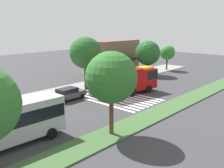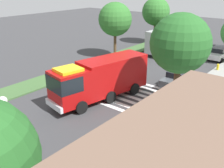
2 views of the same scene
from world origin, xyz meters
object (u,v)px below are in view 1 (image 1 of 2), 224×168
transit_bus (3,123)px  sidewalk_tree_center (85,53)px  parked_car_east (68,94)px  sidewalk_tree_east (148,53)px  sidewalk_tree_far_east (167,52)px  bus_stop_shelter (126,69)px  street_lamp (144,57)px  bench_near_shelter (111,79)px  median_tree_west (111,78)px  fire_truck (129,80)px  fire_hydrant (8,106)px

transit_bus → sidewalk_tree_center: sidewalk_tree_center is taller
parked_car_east → sidewalk_tree_east: 21.62m
parked_car_east → sidewalk_tree_far_east: bearing=2.6°
transit_bus → bus_stop_shelter: transit_bus is taller
street_lamp → parked_car_east: bearing=-174.7°
bench_near_shelter → sidewalk_tree_center: size_ratio=0.20×
sidewalk_tree_center → median_tree_west: 16.82m
fire_truck → sidewalk_tree_center: bearing=123.2°
parked_car_east → bus_stop_shelter: bearing=8.4°
sidewalk_tree_east → bench_near_shelter: bearing=177.0°
transit_bus → sidewalk_tree_far_east: sidewalk_tree_far_east is taller
transit_bus → sidewalk_tree_center: (17.13, 9.24, 3.49)m
sidewalk_tree_center → sidewalk_tree_far_east: (23.37, -0.00, -1.77)m
fire_truck → sidewalk_tree_far_east: 21.82m
transit_bus → sidewalk_tree_center: size_ratio=1.29×
fire_truck → parked_car_east: size_ratio=2.09×
bus_stop_shelter → fire_hydrant: 22.65m
sidewalk_tree_center → transit_bus: bearing=-151.7°
parked_car_east → street_lamp: size_ratio=0.79×
parked_car_east → median_tree_west: bearing=-112.3°
bus_stop_shelter → sidewalk_tree_far_east: (13.31, -0.52, 1.96)m
sidewalk_tree_east → sidewalk_tree_far_east: 7.32m
street_lamp → median_tree_west: (-23.91, -13.47, 1.57)m
fire_truck → parked_car_east: 8.78m
parked_car_east → bench_near_shelter: 11.54m
bus_stop_shelter → sidewalk_tree_center: size_ratio=0.45×
fire_truck → median_tree_west: size_ratio=1.33×
median_tree_west → bench_near_shelter: bearing=42.7°
transit_bus → median_tree_west: size_ratio=1.37×
sidewalk_tree_far_east → sidewalk_tree_east: bearing=180.0°
bench_near_shelter → sidewalk_tree_far_east: bearing=-1.7°
street_lamp → bus_stop_shelter: bearing=167.9°
fire_truck → fire_hydrant: fire_truck is taller
bus_stop_shelter → sidewalk_tree_east: (6.00, -0.52, 2.44)m
fire_truck → bench_near_shelter: size_ratio=6.18×
parked_car_east → bench_near_shelter: size_ratio=2.96×
parked_car_east → fire_hydrant: size_ratio=6.76×
sidewalk_tree_east → fire_truck: bearing=-155.2°
bus_stop_shelter → fire_hydrant: bearing=-177.4°
sidewalk_tree_center → sidewalk_tree_east: size_ratio=1.19×
sidewalk_tree_far_east → bench_near_shelter: bearing=178.3°
street_lamp → fire_hydrant: 27.11m
bench_near_shelter → parked_car_east: bearing=-166.4°
transit_bus → bus_stop_shelter: (27.19, 9.77, -0.24)m
transit_bus → bench_near_shelter: size_ratio=6.33×
sidewalk_tree_east → median_tree_west: median_tree_west is taller
transit_bus → street_lamp: 32.78m
parked_car_east → median_tree_west: 13.22m
bench_near_shelter → sidewalk_tree_center: sidewalk_tree_center is taller
transit_bus → bus_stop_shelter: 28.90m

